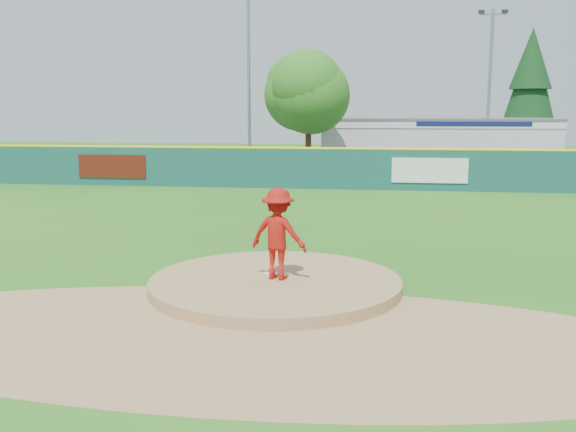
# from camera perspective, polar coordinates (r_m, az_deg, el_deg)

# --- Properties ---
(ground) EXTENTS (120.00, 120.00, 0.00)m
(ground) POSITION_cam_1_polar(r_m,az_deg,el_deg) (14.14, -1.13, -6.53)
(ground) COLOR #286B19
(ground) RESTS_ON ground
(pitchers_mound) EXTENTS (5.50, 5.50, 0.50)m
(pitchers_mound) POSITION_cam_1_polar(r_m,az_deg,el_deg) (14.14, -1.13, -6.53)
(pitchers_mound) COLOR #9E774C
(pitchers_mound) RESTS_ON ground
(pitching_rubber) EXTENTS (0.60, 0.15, 0.04)m
(pitching_rubber) POSITION_cam_1_polar(r_m,az_deg,el_deg) (14.35, -0.95, -5.17)
(pitching_rubber) COLOR white
(pitching_rubber) RESTS_ON pitchers_mound
(infield_dirt_arc) EXTENTS (15.40, 15.40, 0.01)m
(infield_dirt_arc) POSITION_cam_1_polar(r_m,az_deg,el_deg) (11.33, -3.58, -10.63)
(infield_dirt_arc) COLOR #9E774C
(infield_dirt_arc) RESTS_ON ground
(parking_lot) EXTENTS (44.00, 16.00, 0.02)m
(parking_lot) POSITION_cam_1_polar(r_m,az_deg,el_deg) (40.66, 4.91, 3.94)
(parking_lot) COLOR #38383A
(parking_lot) RESTS_ON ground
(pitcher) EXTENTS (1.44, 1.08, 1.98)m
(pitcher) POSITION_cam_1_polar(r_m,az_deg,el_deg) (13.83, -0.87, -1.60)
(pitcher) COLOR #A4130E
(pitcher) RESTS_ON pitchers_mound
(van) EXTENTS (5.20, 3.24, 1.34)m
(van) POSITION_cam_1_polar(r_m,az_deg,el_deg) (36.92, 12.03, 4.27)
(van) COLOR silver
(van) RESTS_ON parking_lot
(pool_building_grp) EXTENTS (15.20, 8.20, 3.31)m
(pool_building_grp) POSITION_cam_1_polar(r_m,az_deg,el_deg) (45.63, 12.89, 6.42)
(pool_building_grp) COLOR silver
(pool_building_grp) RESTS_ON ground
(fence_banners) EXTENTS (19.62, 0.04, 1.20)m
(fence_banners) POSITION_cam_1_polar(r_m,az_deg,el_deg) (31.96, -2.03, 4.26)
(fence_banners) COLOR #56170C
(fence_banners) RESTS_ON ground
(playground_slide) EXTENTS (1.08, 3.03, 1.67)m
(playground_slide) POSITION_cam_1_polar(r_m,az_deg,el_deg) (41.53, -18.38, 4.77)
(playground_slide) COLOR blue
(playground_slide) RESTS_ON ground
(outfield_fence) EXTENTS (40.00, 0.14, 2.07)m
(outfield_fence) POSITION_cam_1_polar(r_m,az_deg,el_deg) (31.62, 4.05, 4.34)
(outfield_fence) COLOR #164947
(outfield_fence) RESTS_ON ground
(deciduous_tree) EXTENTS (5.60, 5.60, 7.36)m
(deciduous_tree) POSITION_cam_1_polar(r_m,az_deg,el_deg) (38.65, 1.83, 10.43)
(deciduous_tree) COLOR #382314
(deciduous_tree) RESTS_ON ground
(conifer_tree) EXTENTS (4.40, 4.40, 9.50)m
(conifer_tree) POSITION_cam_1_polar(r_m,az_deg,el_deg) (50.62, 20.72, 10.72)
(conifer_tree) COLOR #382314
(conifer_tree) RESTS_ON ground
(light_pole_left) EXTENTS (1.75, 0.25, 11.00)m
(light_pole_left) POSITION_cam_1_polar(r_m,az_deg,el_deg) (41.29, -3.51, 12.43)
(light_pole_left) COLOR gray
(light_pole_left) RESTS_ON ground
(light_pole_right) EXTENTS (1.75, 0.25, 10.00)m
(light_pole_right) POSITION_cam_1_polar(r_m,az_deg,el_deg) (43.00, 17.48, 11.23)
(light_pole_right) COLOR gray
(light_pole_right) RESTS_ON ground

